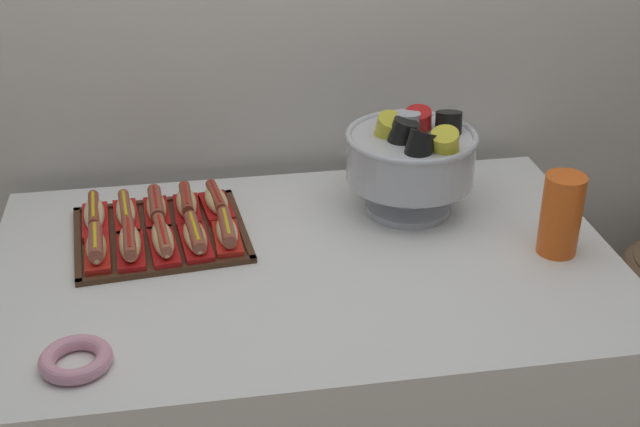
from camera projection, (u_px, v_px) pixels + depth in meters
name	position (u px, v px, depth m)	size (l,w,h in m)	color
buffet_table	(306.00, 382.00, 2.15)	(1.45, 0.92, 0.76)	white
serving_tray	(161.00, 235.00, 2.07)	(0.44, 0.40, 0.01)	#472B19
hot_dog_0	(96.00, 248.00, 1.95)	(0.07, 0.16, 0.07)	red
hot_dog_1	(130.00, 244.00, 1.96)	(0.07, 0.18, 0.06)	#B21414
hot_dog_2	(163.00, 240.00, 1.98)	(0.08, 0.19, 0.06)	#B21414
hot_dog_3	(195.00, 237.00, 2.00)	(0.08, 0.18, 0.06)	#B21414
hot_dog_4	(227.00, 232.00, 2.01)	(0.07, 0.16, 0.06)	red
hot_dog_5	(94.00, 215.00, 2.09)	(0.07, 0.18, 0.06)	red
hot_dog_6	(126.00, 213.00, 2.11)	(0.07, 0.18, 0.06)	red
hot_dog_7	(156.00, 208.00, 2.12)	(0.07, 0.17, 0.06)	#B21414
hot_dog_8	(187.00, 204.00, 2.14)	(0.07, 0.17, 0.06)	#B21414
hot_dog_9	(216.00, 202.00, 2.16)	(0.09, 0.16, 0.06)	#B21414
punch_bowl	(412.00, 156.00, 2.12)	(0.33, 0.33, 0.27)	silver
cup_stack	(561.00, 215.00, 1.96)	(0.09, 0.09, 0.20)	#EA5B19
donut	(76.00, 359.00, 1.62)	(0.14, 0.14, 0.03)	pink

